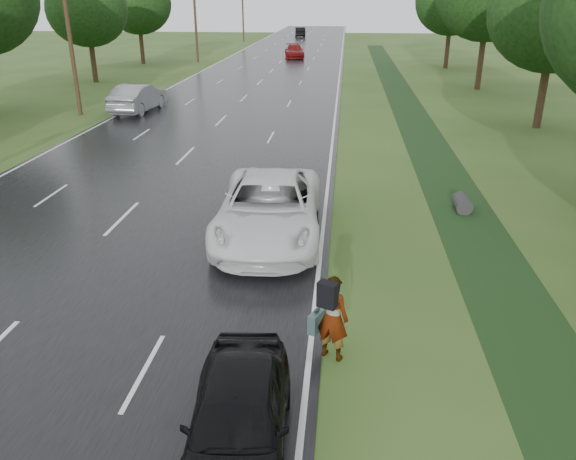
# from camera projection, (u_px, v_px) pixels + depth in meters

# --- Properties ---
(road) EXTENTS (14.00, 180.00, 0.04)m
(road) POSITION_uv_depth(u_px,v_px,m) (268.00, 75.00, 52.78)
(road) COLOR black
(road) RESTS_ON ground
(edge_stripe_east) EXTENTS (0.12, 180.00, 0.01)m
(edge_stripe_east) POSITION_uv_depth(u_px,v_px,m) (339.00, 75.00, 52.15)
(edge_stripe_east) COLOR silver
(edge_stripe_east) RESTS_ON road
(edge_stripe_west) EXTENTS (0.12, 180.00, 0.01)m
(edge_stripe_west) POSITION_uv_depth(u_px,v_px,m) (197.00, 74.00, 53.38)
(edge_stripe_west) COLOR silver
(edge_stripe_west) RESTS_ON road
(center_line) EXTENTS (0.12, 180.00, 0.01)m
(center_line) POSITION_uv_depth(u_px,v_px,m) (268.00, 75.00, 52.77)
(center_line) COLOR silver
(center_line) RESTS_ON road
(drainage_ditch) EXTENTS (2.20, 120.00, 0.56)m
(drainage_ditch) POSITION_uv_depth(u_px,v_px,m) (429.00, 147.00, 27.60)
(drainage_ditch) COLOR #1A3213
(drainage_ditch) RESTS_ON ground
(utility_pole_mid) EXTENTS (1.60, 0.26, 10.00)m
(utility_pole_mid) POSITION_uv_depth(u_px,v_px,m) (68.00, 27.00, 33.26)
(utility_pole_mid) COLOR #362016
(utility_pole_mid) RESTS_ON ground
(utility_pole_far) EXTENTS (1.60, 0.26, 10.00)m
(utility_pole_far) POSITION_uv_depth(u_px,v_px,m) (195.00, 13.00, 60.78)
(utility_pole_far) COLOR #362016
(utility_pole_far) RESTS_ON ground
(utility_pole_distant) EXTENTS (1.60, 0.26, 10.00)m
(utility_pole_distant) POSITION_uv_depth(u_px,v_px,m) (243.00, 7.00, 88.31)
(utility_pole_distant) COLOR #362016
(utility_pole_distant) RESTS_ON ground
(tree_east_c) EXTENTS (7.00, 7.00, 9.29)m
(tree_east_c) POSITION_uv_depth(u_px,v_px,m) (556.00, 12.00, 29.49)
(tree_east_c) COLOR #362016
(tree_east_c) RESTS_ON ground
(tree_east_f) EXTENTS (7.20, 7.20, 9.62)m
(tree_east_f) POSITION_uv_depth(u_px,v_px,m) (452.00, 1.00, 55.15)
(tree_east_f) COLOR #362016
(tree_east_f) RESTS_ON ground
(tree_west_d) EXTENTS (6.60, 6.60, 8.80)m
(tree_west_d) POSITION_uv_depth(u_px,v_px,m) (87.00, 10.00, 46.31)
(tree_west_d) COLOR #362016
(tree_west_d) RESTS_ON ground
(tree_west_f) EXTENTS (7.00, 7.00, 9.29)m
(tree_west_f) POSITION_uv_depth(u_px,v_px,m) (138.00, 3.00, 59.09)
(tree_west_f) COLOR #362016
(tree_west_f) RESTS_ON ground
(pedestrian) EXTENTS (0.92, 0.96, 1.88)m
(pedestrian) POSITION_uv_depth(u_px,v_px,m) (331.00, 316.00, 11.31)
(pedestrian) COLOR #A5998C
(pedestrian) RESTS_ON ground
(white_pickup) EXTENTS (3.36, 6.77, 1.84)m
(white_pickup) POSITION_uv_depth(u_px,v_px,m) (269.00, 208.00, 17.08)
(white_pickup) COLOR white
(white_pickup) RESTS_ON road
(dark_sedan) EXTENTS (1.95, 4.20, 1.39)m
(dark_sedan) POSITION_uv_depth(u_px,v_px,m) (238.00, 417.00, 8.94)
(dark_sedan) COLOR black
(dark_sedan) RESTS_ON road
(silver_sedan) EXTENTS (2.29, 5.44, 1.75)m
(silver_sedan) POSITION_uv_depth(u_px,v_px,m) (138.00, 98.00, 35.68)
(silver_sedan) COLOR gray
(silver_sedan) RESTS_ON road
(far_car_red) EXTENTS (2.85, 5.47, 1.51)m
(far_car_red) POSITION_uv_depth(u_px,v_px,m) (294.00, 51.00, 66.39)
(far_car_red) COLOR maroon
(far_car_red) RESTS_ON road
(far_car_dark) EXTENTS (2.32, 5.18, 1.65)m
(far_car_dark) POSITION_uv_depth(u_px,v_px,m) (300.00, 32.00, 99.79)
(far_car_dark) COLOR black
(far_car_dark) RESTS_ON road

